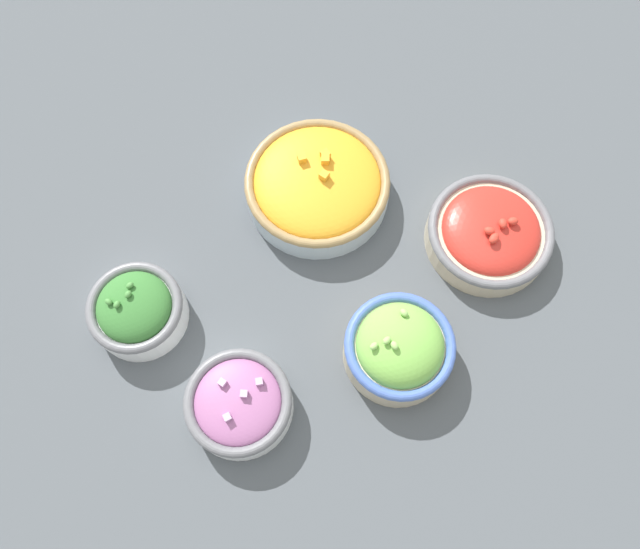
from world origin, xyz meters
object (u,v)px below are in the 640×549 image
Objects in this scene: bowl_broccoli at (137,310)px; bowl_cherry_tomatoes at (490,233)px; bowl_squash at (317,185)px; bowl_red_onion at (239,403)px; bowl_lettuce at (399,348)px.

bowl_broccoli reaches higher than bowl_cherry_tomatoes.
bowl_squash is at bearing -4.20° from bowl_broccoli.
bowl_squash reaches higher than bowl_red_onion.
bowl_lettuce is at bearing -171.48° from bowl_cherry_tomatoes.
bowl_cherry_tomatoes is at bearing -29.00° from bowl_broccoli.
bowl_lettuce is (-0.08, -0.22, 0.00)m from bowl_squash.
bowl_lettuce is at bearing -108.75° from bowl_squash.
bowl_cherry_tomatoes is (0.39, -0.21, -0.01)m from bowl_broccoli.
bowl_squash is 0.23m from bowl_cherry_tomatoes.
bowl_lettuce reaches higher than bowl_red_onion.
bowl_broccoli is 0.44m from bowl_cherry_tomatoes.
bowl_lettuce reaches higher than bowl_cherry_tomatoes.
bowl_broccoli is at bearing 96.52° from bowl_red_onion.
bowl_lettuce is (-0.19, -0.03, 0.01)m from bowl_cherry_tomatoes.
bowl_red_onion is 0.65× the size of bowl_squash.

